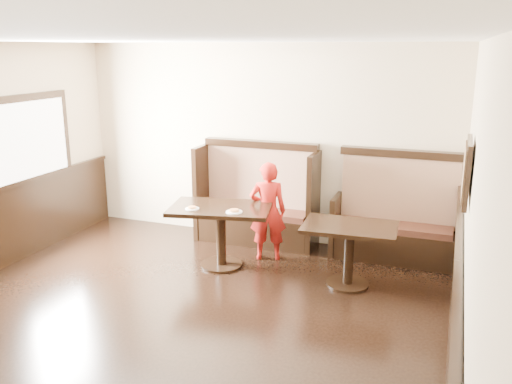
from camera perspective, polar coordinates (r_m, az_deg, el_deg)
The scene contains 9 objects.
ground at distance 5.29m, azimuth -12.88°, elevation -16.55°, with size 7.00×7.00×0.00m, color black.
room_shell at distance 5.35m, azimuth -14.34°, elevation -8.24°, with size 7.00×7.00×7.00m.
booth_main at distance 7.79m, azimuth 0.16°, elevation -1.45°, with size 1.75×0.72×1.45m.
booth_neighbor at distance 7.39m, azimuth 14.50°, elevation -3.25°, with size 1.65×0.72×1.45m.
table_main at distance 6.87m, azimuth -3.73°, elevation -3.03°, with size 1.39×1.02×0.80m.
table_neighbor at distance 6.41m, azimuth 9.78°, elevation -5.07°, with size 1.11×0.76×0.75m.
child at distance 7.08m, azimuth 1.25°, elevation -2.03°, with size 0.48×0.32×1.32m, color #B11812.
pizza_plate_left at distance 6.74m, azimuth -6.74°, elevation -1.69°, with size 0.18×0.18×0.03m.
pizza_plate_right at distance 6.57m, azimuth -2.32°, elevation -2.04°, with size 0.20×0.20×0.04m.
Camera 1 is at (2.59, -3.71, 2.74)m, focal length 38.00 mm.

